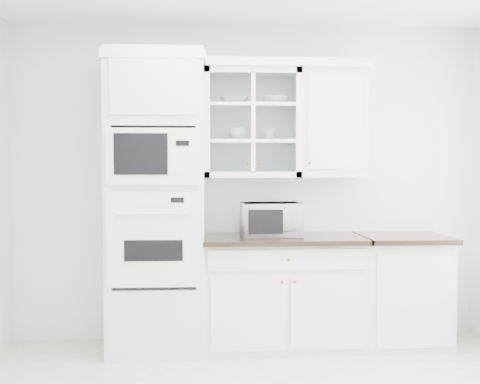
{
  "coord_description": "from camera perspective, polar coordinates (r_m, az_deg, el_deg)",
  "views": [
    {
      "loc": [
        -0.38,
        -3.45,
        1.49
      ],
      "look_at": [
        -0.1,
        1.05,
        1.3
      ],
      "focal_mm": 45.0,
      "sensor_mm": 36.0,
      "label": 1
    }
  ],
  "objects": [
    {
      "name": "bowl_a",
      "position": [
        5.06,
        -0.6,
        8.64
      ],
      "size": [
        0.24,
        0.24,
        0.06
      ],
      "primitive_type": "imported",
      "rotation": [
        0.0,
        0.0,
        0.03
      ],
      "color": "white",
      "rests_on": "upper_cabinet_glass"
    },
    {
      "name": "extra_base_cabinet",
      "position": [
        5.27,
        15.06,
        -8.91
      ],
      "size": [
        0.72,
        0.67,
        0.92
      ],
      "color": "silver",
      "rests_on": "ground"
    },
    {
      "name": "cup_a",
      "position": [
        5.05,
        -0.21,
        5.54
      ],
      "size": [
        0.15,
        0.15,
        0.11
      ],
      "primitive_type": "imported",
      "rotation": [
        0.0,
        0.0,
        0.06
      ],
      "color": "white",
      "rests_on": "upper_cabinet_glass"
    },
    {
      "name": "countertop_microwave",
      "position": [
        4.94,
        2.93,
        -2.61
      ],
      "size": [
        0.5,
        0.42,
        0.28
      ],
      "primitive_type": "imported",
      "rotation": [
        0.0,
        0.0,
        3.2
      ],
      "color": "white",
      "rests_on": "base_cabinet_run"
    },
    {
      "name": "cup_b",
      "position": [
        5.07,
        2.76,
        5.47
      ],
      "size": [
        0.12,
        0.12,
        0.1
      ],
      "primitive_type": "imported",
      "rotation": [
        0.0,
        0.0,
        0.1
      ],
      "color": "white",
      "rests_on": "upper_cabinet_glass"
    },
    {
      "name": "upper_cabinet_solid",
      "position": [
        5.16,
        8.64,
        6.39
      ],
      "size": [
        0.55,
        0.33,
        0.9
      ],
      "primitive_type": "cube",
      "color": "silver",
      "rests_on": "room_shell"
    },
    {
      "name": "bowl_b",
      "position": [
        5.08,
        3.38,
        8.67
      ],
      "size": [
        0.24,
        0.24,
        0.07
      ],
      "primitive_type": "imported",
      "rotation": [
        0.0,
        0.0,
        -0.12
      ],
      "color": "white",
      "rests_on": "upper_cabinet_glass"
    },
    {
      "name": "oven_column",
      "position": [
        4.89,
        -7.9,
        -1.01
      ],
      "size": [
        0.76,
        0.68,
        2.4
      ],
      "color": "silver",
      "rests_on": "ground"
    },
    {
      "name": "upper_cabinet_glass",
      "position": [
        5.06,
        1.1,
        6.5
      ],
      "size": [
        0.8,
        0.33,
        0.9
      ],
      "color": "silver",
      "rests_on": "room_shell"
    },
    {
      "name": "room_shell",
      "position": [
        3.9,
        2.04,
        6.66
      ],
      "size": [
        4.0,
        3.5,
        2.7
      ],
      "color": "white",
      "rests_on": "ground"
    },
    {
      "name": "base_cabinet_run",
      "position": [
        5.04,
        4.09,
        -9.34
      ],
      "size": [
        1.32,
        0.67,
        0.92
      ],
      "color": "silver",
      "rests_on": "ground"
    },
    {
      "name": "crown_molding",
      "position": [
        5.09,
        -0.07,
        11.98
      ],
      "size": [
        2.14,
        0.38,
        0.07
      ],
      "primitive_type": "cube",
      "color": "white",
      "rests_on": "room_shell"
    }
  ]
}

